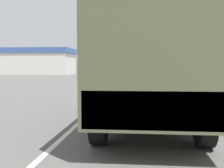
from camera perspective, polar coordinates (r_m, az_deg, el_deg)
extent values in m
plane|color=#565451|center=(36.21, 2.99, 1.01)|extent=(180.00, 180.00, 0.00)
cube|color=silver|center=(36.21, 2.99, 1.02)|extent=(0.12, 120.00, 0.00)
cube|color=#ADAAA3|center=(36.28, 10.11, 1.06)|extent=(1.80, 120.00, 0.12)
cube|color=olive|center=(36.88, 16.94, 0.93)|extent=(7.00, 120.00, 0.02)
cube|color=#474C38|center=(10.42, 6.89, 3.95)|extent=(2.35, 2.02, 2.20)
cube|color=#4C5138|center=(6.82, 7.54, 3.70)|extent=(2.35, 5.19, 2.08)
cube|color=#474C38|center=(4.32, 8.57, -5.36)|extent=(2.23, 0.10, 0.60)
cube|color=red|center=(4.32, -3.16, -2.66)|extent=(0.12, 0.06, 0.12)
cube|color=red|center=(4.41, 20.13, -2.74)|extent=(0.12, 0.06, 0.12)
cylinder|color=black|center=(10.40, 1.20, -2.25)|extent=(0.30, 1.03, 1.03)
cylinder|color=black|center=(10.44, 12.49, -2.31)|extent=(0.30, 1.03, 1.03)
cylinder|color=black|center=(5.67, -2.61, -7.07)|extent=(0.30, 1.03, 1.03)
cylinder|color=black|center=(5.75, 18.23, -7.10)|extent=(0.30, 1.03, 1.03)
cylinder|color=black|center=(7.19, -0.82, -4.82)|extent=(0.30, 1.03, 1.03)
cylinder|color=black|center=(7.26, 15.55, -4.87)|extent=(0.30, 1.03, 1.03)
cube|color=tan|center=(22.50, 6.45, 0.94)|extent=(1.79, 4.80, 0.78)
cube|color=black|center=(22.57, 6.46, 2.92)|extent=(1.57, 2.16, 0.78)
cylinder|color=black|center=(24.04, 4.51, 0.53)|extent=(0.20, 0.64, 0.64)
cylinder|color=black|center=(24.06, 8.29, 0.50)|extent=(0.20, 0.64, 0.64)
cylinder|color=black|center=(20.98, 4.34, 0.10)|extent=(0.20, 0.64, 0.64)
cylinder|color=black|center=(21.00, 8.67, 0.07)|extent=(0.20, 0.64, 0.64)
cube|color=maroon|center=(34.99, -0.54, 1.69)|extent=(1.85, 4.24, 0.57)
cube|color=black|center=(35.06, -0.52, 2.65)|extent=(1.63, 1.91, 0.61)
cylinder|color=black|center=(36.44, -1.59, 1.54)|extent=(0.20, 0.64, 0.64)
cylinder|color=black|center=(36.27, 0.99, 1.53)|extent=(0.20, 0.64, 0.64)
cylinder|color=black|center=(33.75, -2.17, 1.38)|extent=(0.20, 0.64, 0.64)
cylinder|color=black|center=(33.57, 0.61, 1.37)|extent=(0.20, 0.64, 0.64)
cube|color=tan|center=(46.87, 1.07, 2.25)|extent=(1.75, 4.39, 0.75)
cube|color=black|center=(46.95, 1.07, 3.17)|extent=(1.54, 1.98, 0.76)
cylinder|color=black|center=(48.35, 0.28, 2.01)|extent=(0.20, 0.64, 0.64)
cylinder|color=black|center=(48.23, 2.11, 2.01)|extent=(0.20, 0.64, 0.64)
cylinder|color=black|center=(45.55, -0.05, 1.92)|extent=(0.20, 0.64, 0.64)
cylinder|color=black|center=(45.42, 1.90, 1.92)|extent=(0.20, 0.64, 0.64)
cylinder|color=#4C3D2D|center=(26.18, 19.14, 3.76)|extent=(0.24, 0.24, 3.50)
sphere|color=#477038|center=(26.33, 19.25, 9.53)|extent=(3.27, 3.27, 3.27)
cube|color=beige|center=(62.27, -15.03, 3.94)|extent=(14.91, 8.62, 4.37)
cube|color=#385693|center=(62.36, -15.07, 6.45)|extent=(15.51, 8.96, 1.09)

